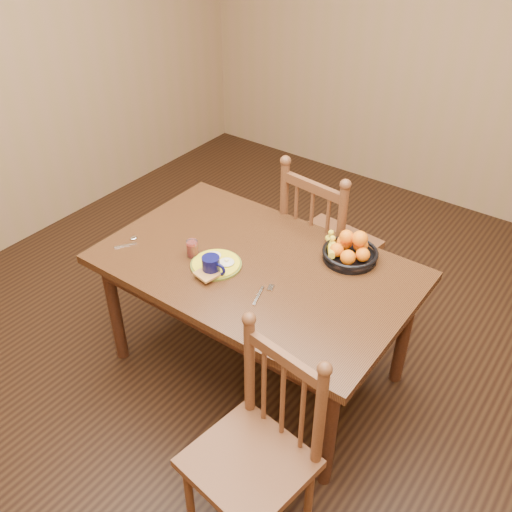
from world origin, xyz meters
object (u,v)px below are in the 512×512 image
Objects in this scene: breakfast_plate at (216,264)px; coffee_mug at (212,266)px; chair_near at (256,454)px; dining_table at (256,277)px; fruit_bowl at (350,250)px; chair_far at (326,245)px.

breakfast_plate is 0.08m from coffee_mug.
dining_table is at bearing 134.13° from chair_near.
chair_near reaches higher than coffee_mug.
fruit_bowl is (-0.20, 1.08, 0.31)m from chair_near.
coffee_mug is at bearing -66.31° from breakfast_plate.
chair_far is 8.09× the size of coffee_mug.
chair_near is 7.52× the size of coffee_mug.
dining_table is 5.40× the size of breakfast_plate.
chair_far is at bearing 75.48° from breakfast_plate.
dining_table is at bearing 41.90° from breakfast_plate.
coffee_mug is (-0.68, 0.56, 0.31)m from chair_near.
coffee_mug is at bearing -122.70° from dining_table.
chair_far is at bearing 78.18° from coffee_mug.
dining_table is 0.23m from breakfast_plate.
chair_near is at bearing -53.70° from dining_table.
chair_near is 1.14m from fruit_bowl.
fruit_bowl reaches higher than coffee_mug.
dining_table is 0.96m from chair_near.
chair_far is 0.52m from fruit_bowl.
breakfast_plate reaches higher than dining_table.
fruit_bowl reaches higher than dining_table.
breakfast_plate is at bearing 113.69° from coffee_mug.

